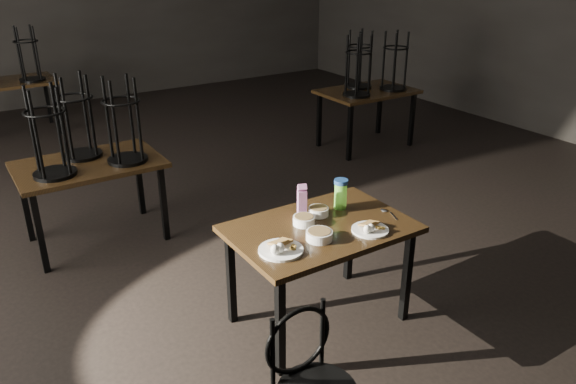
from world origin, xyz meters
TOP-DOWN VIEW (x-y plane):
  - main_table at (-0.16, -1.21)m, footprint 1.20×0.80m
  - plate_left at (-0.56, -1.35)m, footprint 0.28×0.28m
  - plate_right at (0.07, -1.44)m, footprint 0.24×0.24m
  - bowl_near at (-0.24, -1.13)m, footprint 0.15×0.15m
  - bowl_far at (-0.07, -1.07)m, footprint 0.14×0.14m
  - bowl_big at (-0.27, -1.36)m, footprint 0.17×0.17m
  - juice_carton at (-0.18, -1.02)m, footprint 0.08×0.08m
  - water_bottle at (0.12, -1.06)m, footprint 0.13×0.13m
  - spoon at (0.35, -1.28)m, footprint 0.06×0.20m
  - bentwood_chair at (-0.87, -2.11)m, footprint 0.40×0.40m
  - bg_table_left at (-1.14, 0.82)m, footprint 1.20×0.80m
  - bg_table_right at (2.57, 1.53)m, footprint 1.20×0.80m
  - bg_table_far at (-1.24, 4.56)m, footprint 1.20×0.80m

SIDE VIEW (x-z plane):
  - bentwood_chair at x=-0.87m, z-range 0.08..0.92m
  - main_table at x=-0.16m, z-range 0.30..1.05m
  - bg_table_far at x=-1.24m, z-range 0.01..1.49m
  - spoon at x=0.35m, z-range 0.75..0.76m
  - plate_right at x=0.07m, z-range 0.73..0.81m
  - plate_left at x=-0.56m, z-range 0.73..0.82m
  - bg_table_left at x=-1.14m, z-range 0.04..1.52m
  - bg_table_right at x=2.57m, z-range 0.04..1.52m
  - bowl_far at x=-0.07m, z-range 0.75..0.81m
  - bowl_near at x=-0.24m, z-range 0.75..0.81m
  - bowl_big at x=-0.27m, z-range 0.75..0.81m
  - juice_carton at x=-0.18m, z-range 0.74..0.98m
  - water_bottle at x=0.12m, z-range 0.75..0.97m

